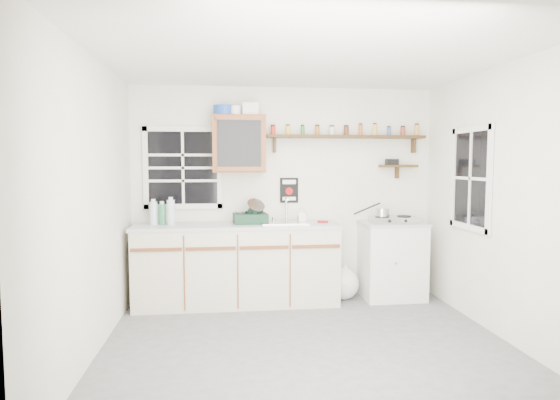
{
  "coord_description": "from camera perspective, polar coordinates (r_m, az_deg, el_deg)",
  "views": [
    {
      "loc": [
        -0.71,
        -3.97,
        1.61
      ],
      "look_at": [
        -0.18,
        0.55,
        1.25
      ],
      "focal_mm": 30.0,
      "sensor_mm": 36.0,
      "label": 1
    }
  ],
  "objects": [
    {
      "name": "room",
      "position": [
        4.05,
        3.46,
        -0.55
      ],
      "size": [
        3.64,
        3.24,
        2.54
      ],
      "color": "#505052",
      "rests_on": "ground"
    },
    {
      "name": "main_cabinet",
      "position": [
        5.39,
        -5.24,
        -7.76
      ],
      "size": [
        2.31,
        0.63,
        0.92
      ],
      "color": "beige",
      "rests_on": "floor"
    },
    {
      "name": "right_cabinet",
      "position": [
        5.76,
        13.47,
        -7.12
      ],
      "size": [
        0.73,
        0.57,
        0.91
      ],
      "color": "silver",
      "rests_on": "floor"
    },
    {
      "name": "sink",
      "position": [
        5.36,
        0.48,
        -2.72
      ],
      "size": [
        0.52,
        0.44,
        0.29
      ],
      "color": "#B2B1B6",
      "rests_on": "main_cabinet"
    },
    {
      "name": "upper_cabinet",
      "position": [
        5.42,
        -5.01,
        6.82
      ],
      "size": [
        0.6,
        0.32,
        0.65
      ],
      "color": "brown",
      "rests_on": "wall_back"
    },
    {
      "name": "upper_cabinet_clutter",
      "position": [
        5.45,
        -5.63,
        10.86
      ],
      "size": [
        0.51,
        0.24,
        0.14
      ],
      "color": "#18409D",
      "rests_on": "upper_cabinet"
    },
    {
      "name": "spice_shelf",
      "position": [
        5.68,
        8.15,
        7.76
      ],
      "size": [
        1.91,
        0.18,
        0.35
      ],
      "color": "#321F0D",
      "rests_on": "wall_back"
    },
    {
      "name": "secondary_shelf",
      "position": [
        5.87,
        13.98,
        4.1
      ],
      "size": [
        0.45,
        0.16,
        0.24
      ],
      "color": "#321F0D",
      "rests_on": "wall_back"
    },
    {
      "name": "warning_sign",
      "position": [
        5.62,
        1.11,
        1.2
      ],
      "size": [
        0.22,
        0.02,
        0.3
      ],
      "color": "black",
      "rests_on": "wall_back"
    },
    {
      "name": "window_back",
      "position": [
        5.57,
        -11.74,
        3.85
      ],
      "size": [
        0.93,
        0.03,
        0.98
      ],
      "color": "black",
      "rests_on": "wall_back"
    },
    {
      "name": "window_right",
      "position": [
        5.16,
        22.25,
        2.45
      ],
      "size": [
        0.03,
        0.78,
        1.08
      ],
      "color": "black",
      "rests_on": "wall_back"
    },
    {
      "name": "water_bottles",
      "position": [
        5.38,
        -14.11,
        -1.51
      ],
      "size": [
        0.28,
        0.11,
        0.31
      ],
      "color": "#AFC4CD",
      "rests_on": "main_cabinet"
    },
    {
      "name": "dish_rack",
      "position": [
        5.34,
        -3.47,
        -1.88
      ],
      "size": [
        0.4,
        0.31,
        0.29
      ],
      "rotation": [
        0.0,
        0.0,
        0.08
      ],
      "color": "black",
      "rests_on": "main_cabinet"
    },
    {
      "name": "soap_bottle",
      "position": [
        5.43,
        2.7,
        -1.83
      ],
      "size": [
        0.09,
        0.09,
        0.17
      ],
      "primitive_type": "imported",
      "rotation": [
        0.0,
        0.0,
        -0.1
      ],
      "color": "white",
      "rests_on": "main_cabinet"
    },
    {
      "name": "rag",
      "position": [
        5.43,
        5.24,
        -2.66
      ],
      "size": [
        0.15,
        0.13,
        0.02
      ],
      "primitive_type": "cube",
      "rotation": [
        0.0,
        0.0,
        -0.22
      ],
      "color": "maroon",
      "rests_on": "main_cabinet"
    },
    {
      "name": "hotplate",
      "position": [
        5.66,
        13.63,
        -2.3
      ],
      "size": [
        0.55,
        0.32,
        0.08
      ],
      "rotation": [
        0.0,
        0.0,
        -0.06
      ],
      "color": "#B2B1B6",
      "rests_on": "right_cabinet"
    },
    {
      "name": "saucepan",
      "position": [
        5.61,
        12.3,
        -1.49
      ],
      "size": [
        0.39,
        0.25,
        0.17
      ],
      "rotation": [
        0.0,
        0.0,
        -0.51
      ],
      "color": "#B2B1B6",
      "rests_on": "hotplate"
    },
    {
      "name": "trash_bag",
      "position": [
        5.66,
        7.76,
        -10.01
      ],
      "size": [
        0.39,
        0.35,
        0.45
      ],
      "color": "silver",
      "rests_on": "floor"
    }
  ]
}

